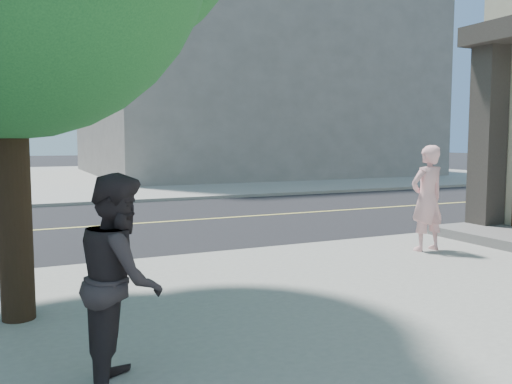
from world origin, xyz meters
TOP-DOWN VIEW (x-y plane):
  - sidewalk_ne at (13.50, 21.50)m, footprint 29.00×25.00m
  - filler_ne at (14.00, 22.00)m, footprint 18.00×16.00m
  - man_on_phone at (7.17, -1.50)m, footprint 0.69×0.46m
  - pedestrian at (1.23, -4.52)m, footprint 0.80×0.94m

SIDE VIEW (x-z plane):
  - sidewalk_ne at x=13.50m, z-range 0.00..0.12m
  - pedestrian at x=1.23m, z-range 0.12..1.82m
  - man_on_phone at x=7.17m, z-range 0.12..1.99m
  - filler_ne at x=14.00m, z-range 0.12..14.12m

